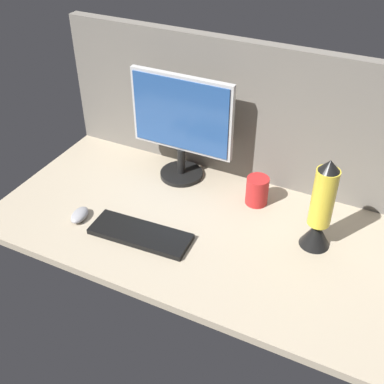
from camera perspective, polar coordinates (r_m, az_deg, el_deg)
name	(u,v)px	position (r cm, az deg, el deg)	size (l,w,h in cm)	color
ground_plane	(232,235)	(177.41, 4.73, -5.15)	(180.00, 80.00, 3.00)	tan
cubicle_wall_back	(272,119)	(189.91, 9.51, 8.60)	(180.00, 5.00, 57.38)	slate
monitor	(181,123)	(192.23, -1.27, 8.18)	(43.26, 18.00, 44.80)	black
keyboard	(140,234)	(174.61, -6.14, -4.97)	(37.00, 13.00, 2.00)	black
mouse	(80,215)	(185.65, -13.19, -2.67)	(5.60, 9.60, 3.40)	#99999E
mug_red_plastic	(257,191)	(187.86, 7.73, 0.17)	(8.76, 8.76, 11.50)	red
lava_lamp	(320,211)	(167.28, 15.01, -2.24)	(10.76, 10.76, 35.20)	black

